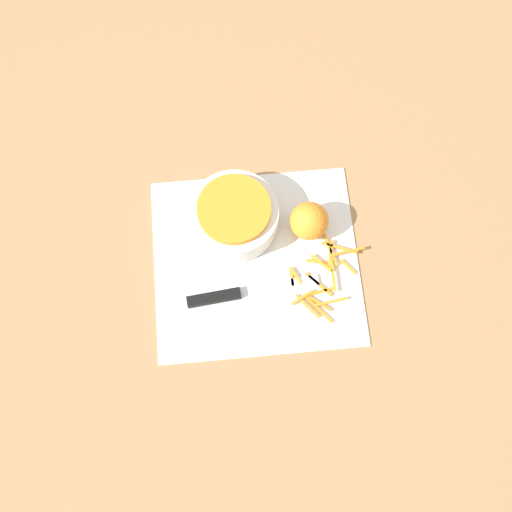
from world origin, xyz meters
name	(u,v)px	position (x,y,z in m)	size (l,w,h in m)	color
ground_plane	(256,262)	(0.00, 0.00, 0.00)	(4.00, 4.00, 0.00)	#9E754C
cutting_board	(256,261)	(0.00, 0.00, 0.00)	(0.39, 0.36, 0.01)	silver
bowl_speckled	(234,215)	(-0.03, 0.08, 0.04)	(0.17, 0.17, 0.07)	silver
knife	(229,295)	(-0.06, -0.06, 0.01)	(0.25, 0.04, 0.02)	black
orange_left	(309,221)	(0.11, 0.06, 0.04)	(0.07, 0.07, 0.07)	orange
peel_pile	(323,277)	(0.12, -0.04, 0.01)	(0.15, 0.18, 0.01)	orange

